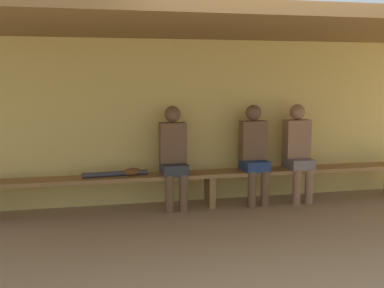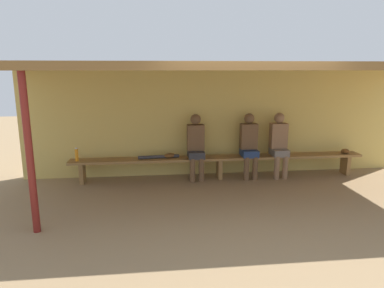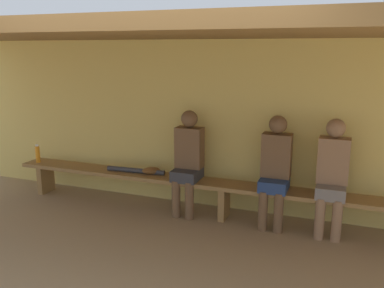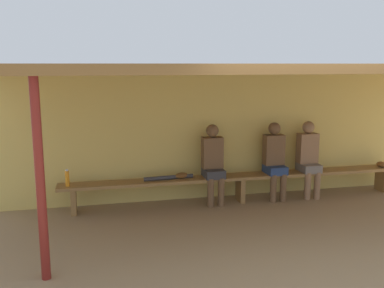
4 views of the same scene
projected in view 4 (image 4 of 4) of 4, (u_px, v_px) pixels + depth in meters
ground_plane at (278, 235)px, 5.93m from camera, size 24.00×24.00×0.00m
back_wall at (233, 134)px, 7.64m from camera, size 8.00×0.20×2.20m
dugout_roof at (263, 68)px, 6.18m from camera, size 8.00×2.80×0.12m
support_post at (40, 182)px, 4.54m from camera, size 0.10×0.10×2.20m
bench at (241, 179)px, 7.34m from camera, size 6.00×0.36×0.46m
player_in_white at (309, 156)px, 7.56m from camera, size 0.34×0.42×1.34m
player_in_blue at (213, 161)px, 7.17m from camera, size 0.34×0.42×1.34m
player_middle at (275, 158)px, 7.42m from camera, size 0.34×0.42×1.34m
water_bottle_orange at (67, 178)px, 6.64m from camera, size 0.06×0.06×0.27m
baseball_glove_worn at (181, 175)px, 7.12m from camera, size 0.29×0.27×0.09m
baseball_glove_dark_brown at (381, 164)px, 7.92m from camera, size 0.27×0.29×0.09m
baseball_bat at (169, 177)px, 7.05m from camera, size 0.82×0.13×0.07m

